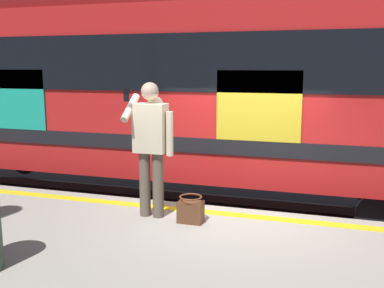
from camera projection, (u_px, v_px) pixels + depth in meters
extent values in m
plane|color=#3D3D3F|center=(228.00, 272.00, 6.20)|extent=(25.04, 25.04, 0.00)
cube|color=yellow|center=(223.00, 214.00, 5.75)|extent=(14.99, 0.16, 0.01)
cube|color=slate|center=(248.00, 227.00, 7.71)|extent=(19.89, 0.08, 0.16)
cube|color=slate|center=(261.00, 203.00, 9.06)|extent=(19.89, 0.08, 0.16)
cube|color=red|center=(157.00, 90.00, 8.56)|extent=(12.49, 2.80, 2.88)
cube|color=maroon|center=(156.00, 6.00, 8.29)|extent=(12.24, 2.57, 0.24)
cube|color=black|center=(124.00, 63.00, 7.15)|extent=(11.86, 0.03, 0.90)
cube|color=black|center=(126.00, 142.00, 7.37)|extent=(11.86, 0.03, 0.24)
cube|color=gold|center=(258.00, 106.00, 6.61)|extent=(1.28, 0.02, 1.07)
cube|color=#19A58C|center=(14.00, 100.00, 7.90)|extent=(1.28, 0.02, 1.07)
cylinder|color=black|center=(24.00, 157.00, 11.12)|extent=(0.84, 0.12, 0.84)
cylinder|color=black|center=(383.00, 219.00, 6.63)|extent=(0.84, 0.12, 0.84)
cylinder|color=black|center=(371.00, 182.00, 8.74)|extent=(0.84, 0.12, 0.84)
cylinder|color=brown|center=(158.00, 185.00, 5.57)|extent=(0.14, 0.14, 0.83)
cylinder|color=brown|center=(145.00, 184.00, 5.63)|extent=(0.14, 0.14, 0.83)
cube|color=beige|center=(151.00, 128.00, 5.48)|extent=(0.40, 0.24, 0.61)
sphere|color=beige|center=(155.00, 104.00, 5.58)|extent=(0.20, 0.20, 0.20)
sphere|color=beige|center=(150.00, 91.00, 5.40)|extent=(0.22, 0.22, 0.22)
cylinder|color=beige|center=(170.00, 134.00, 5.41)|extent=(0.09, 0.09, 0.55)
cylinder|color=beige|center=(130.00, 108.00, 5.42)|extent=(0.09, 0.42, 0.33)
cube|color=black|center=(126.00, 95.00, 5.30)|extent=(0.07, 0.02, 0.15)
cube|color=#59331E|center=(191.00, 212.00, 5.42)|extent=(0.30, 0.19, 0.26)
torus|color=#59331E|center=(191.00, 197.00, 5.39)|extent=(0.28, 0.28, 0.02)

